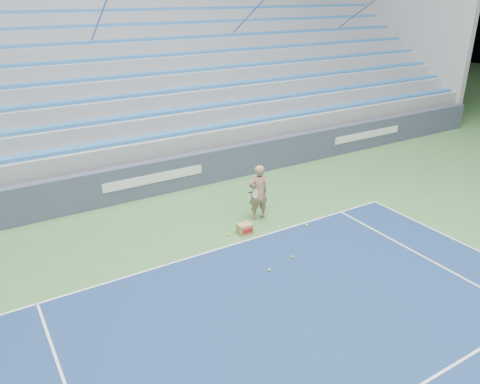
{
  "coord_description": "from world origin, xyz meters",
  "views": [
    {
      "loc": [
        -4.66,
        3.06,
        5.87
      ],
      "look_at": [
        1.02,
        12.38,
        1.15
      ],
      "focal_mm": 35.0,
      "sensor_mm": 36.0,
      "label": 1
    }
  ],
  "objects": [
    {
      "name": "ball_box",
      "position": [
        1.09,
        12.25,
        0.14
      ],
      "size": [
        0.38,
        0.3,
        0.28
      ],
      "color": "#A88251",
      "rests_on": "ground"
    },
    {
      "name": "tennis_ball_2",
      "position": [
        0.66,
        12.37,
        0.03
      ],
      "size": [
        0.07,
        0.07,
        0.07
      ],
      "primitive_type": "sphere",
      "color": "#C9D52B",
      "rests_on": "ground"
    },
    {
      "name": "sponsor_barrier",
      "position": [
        0.0,
        15.88,
        0.55
      ],
      "size": [
        30.0,
        0.32,
        1.1
      ],
      "color": "#3B435A",
      "rests_on": "ground"
    },
    {
      "name": "tennis_ball_3",
      "position": [
        0.6,
        10.43,
        0.03
      ],
      "size": [
        0.07,
        0.07,
        0.07
      ],
      "primitive_type": "sphere",
      "color": "#C9D52B",
      "rests_on": "ground"
    },
    {
      "name": "tennis_ball_0",
      "position": [
        2.73,
        11.72,
        0.03
      ],
      "size": [
        0.07,
        0.07,
        0.07
      ],
      "primitive_type": "sphere",
      "color": "#C9D52B",
      "rests_on": "ground"
    },
    {
      "name": "tennis_ball_1",
      "position": [
        1.41,
        10.6,
        0.03
      ],
      "size": [
        0.07,
        0.07,
        0.07
      ],
      "primitive_type": "sphere",
      "color": "#C9D52B",
      "rests_on": "ground"
    },
    {
      "name": "tennis_player",
      "position": [
        1.86,
        12.81,
        0.79
      ],
      "size": [
        0.92,
        0.84,
        1.58
      ],
      "color": "tan",
      "rests_on": "ground"
    },
    {
      "name": "bleachers",
      "position": [
        0.0,
        21.6,
        2.36
      ],
      "size": [
        31.0,
        9.15,
        7.3
      ],
      "color": "gray",
      "rests_on": "ground"
    }
  ]
}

